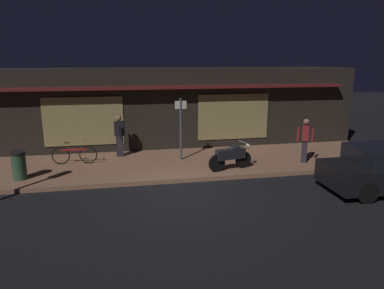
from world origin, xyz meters
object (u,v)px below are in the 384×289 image
person_photographer (119,135)px  sign_post (181,125)px  person_bystander (305,140)px  trash_bin (19,165)px  motorcycle (231,156)px  bicycle_parked (74,155)px

person_photographer → sign_post: (2.34, -0.97, 0.48)m
person_photographer → person_bystander: 7.24m
person_photographer → trash_bin: person_photographer is taller
motorcycle → sign_post: sign_post is taller
trash_bin → sign_post: bearing=13.4°
sign_post → bicycle_parked: bearing=177.4°
person_photographer → person_bystander: same height
motorcycle → bicycle_parked: 5.84m
person_bystander → bicycle_parked: bearing=170.7°
motorcycle → person_bystander: bearing=7.4°
bicycle_parked → trash_bin: 2.15m
person_bystander → trash_bin: size_ratio=1.80×
sign_post → trash_bin: bearing=-166.6°
person_photographer → trash_bin: (-3.21, -2.29, -0.41)m
trash_bin → bicycle_parked: bearing=44.4°
trash_bin → person_photographer: bearing=35.6°
trash_bin → motorcycle: bearing=-2.4°
person_photographer → sign_post: 2.58m
bicycle_parked → person_photographer: person_photographer is taller
motorcycle → trash_bin: bearing=177.6°
motorcycle → person_bystander: 3.06m
bicycle_parked → person_photographer: size_ratio=0.99×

